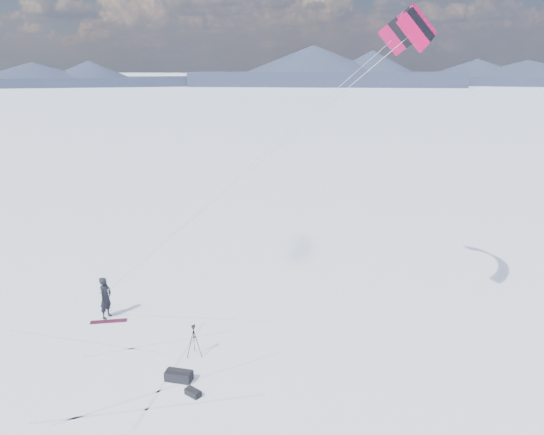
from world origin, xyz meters
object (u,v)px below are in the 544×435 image
(gear_bag_a, at_px, (179,376))
(snowboard, at_px, (109,321))
(tripod, at_px, (194,336))
(snowkiter, at_px, (107,317))
(gear_bag_b, at_px, (193,392))

(gear_bag_a, bearing_deg, snowboard, 143.97)
(tripod, height_order, gear_bag_a, tripod)
(snowkiter, distance_m, gear_bag_a, 6.57)
(gear_bag_a, distance_m, gear_bag_b, 1.13)
(snowkiter, relative_size, tripod, 1.47)
(snowkiter, bearing_deg, gear_bag_b, -124.32)
(snowkiter, xyz_separation_m, gear_bag_a, (5.29, -3.88, 0.19))
(gear_bag_b, bearing_deg, snowboard, 168.96)
(snowkiter, xyz_separation_m, gear_bag_b, (6.16, -4.61, 0.12))
(tripod, bearing_deg, snowboard, 168.04)
(snowkiter, relative_size, gear_bag_a, 1.98)
(snowkiter, bearing_deg, gear_bag_a, -123.70)
(snowboard, relative_size, tripod, 1.21)
(snowkiter, height_order, gear_bag_b, snowkiter)
(tripod, xyz_separation_m, gear_bag_a, (0.12, -1.76, -0.66))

